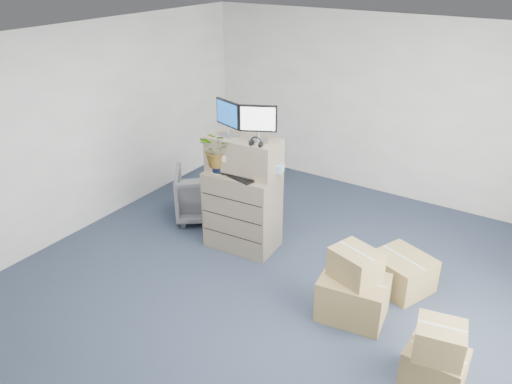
% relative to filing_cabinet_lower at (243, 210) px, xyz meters
% --- Properties ---
extents(ground, '(7.00, 7.00, 0.00)m').
position_rel_filing_cabinet_lower_xyz_m(ground, '(0.81, -0.87, -0.53)').
color(ground, '#272F47').
rests_on(ground, ground).
extents(wall_back, '(6.00, 0.02, 2.80)m').
position_rel_filing_cabinet_lower_xyz_m(wall_back, '(0.81, 2.64, 0.87)').
color(wall_back, beige).
rests_on(wall_back, ground).
extents(filing_cabinet_lower, '(0.95, 0.63, 1.06)m').
position_rel_filing_cabinet_lower_xyz_m(filing_cabinet_lower, '(0.00, 0.00, 0.00)').
color(filing_cabinet_lower, gray).
rests_on(filing_cabinet_lower, ground).
extents(filing_cabinet_upper, '(0.94, 0.53, 0.46)m').
position_rel_filing_cabinet_lower_xyz_m(filing_cabinet_upper, '(-0.00, 0.05, 0.76)').
color(filing_cabinet_upper, gray).
rests_on(filing_cabinet_upper, filing_cabinet_lower).
extents(monitor_left, '(0.44, 0.24, 0.45)m').
position_rel_filing_cabinet_lower_xyz_m(monitor_left, '(-0.21, 0.02, 1.24)').
color(monitor_left, '#99999E').
rests_on(monitor_left, filing_cabinet_upper).
extents(monitor_right, '(0.42, 0.26, 0.45)m').
position_rel_filing_cabinet_lower_xyz_m(monitor_right, '(0.21, 0.04, 1.24)').
color(monitor_right, '#99999E').
rests_on(monitor_right, filing_cabinet_upper).
extents(headphones, '(0.15, 0.03, 0.15)m').
position_rel_filing_cabinet_lower_xyz_m(headphones, '(0.28, -0.10, 1.03)').
color(headphones, black).
rests_on(headphones, filing_cabinet_upper).
extents(keyboard, '(0.56, 0.34, 0.03)m').
position_rel_filing_cabinet_lower_xyz_m(keyboard, '(0.03, -0.11, 0.55)').
color(keyboard, black).
rests_on(keyboard, filing_cabinet_lower).
extents(mouse, '(0.11, 0.08, 0.03)m').
position_rel_filing_cabinet_lower_xyz_m(mouse, '(0.29, -0.04, 0.55)').
color(mouse, silver).
rests_on(mouse, filing_cabinet_lower).
extents(water_bottle, '(0.07, 0.07, 0.26)m').
position_rel_filing_cabinet_lower_xyz_m(water_bottle, '(0.07, 0.07, 0.66)').
color(water_bottle, gray).
rests_on(water_bottle, filing_cabinet_lower).
extents(phone_dock, '(0.06, 0.05, 0.13)m').
position_rel_filing_cabinet_lower_xyz_m(phone_dock, '(-0.08, 0.03, 0.58)').
color(phone_dock, silver).
rests_on(phone_dock, filing_cabinet_lower).
extents(external_drive, '(0.26, 0.23, 0.07)m').
position_rel_filing_cabinet_lower_xyz_m(external_drive, '(0.32, 0.15, 0.56)').
color(external_drive, black).
rests_on(external_drive, filing_cabinet_lower).
extents(tissue_box, '(0.30, 0.19, 0.10)m').
position_rel_filing_cabinet_lower_xyz_m(tissue_box, '(0.37, 0.13, 0.65)').
color(tissue_box, '#388BBF').
rests_on(tissue_box, external_drive).
extents(potted_plant, '(0.45, 0.49, 0.45)m').
position_rel_filing_cabinet_lower_xyz_m(potted_plant, '(-0.26, -0.14, 0.79)').
color(potted_plant, '#92AC8A').
rests_on(potted_plant, filing_cabinet_lower).
extents(office_chair, '(1.10, 1.09, 0.83)m').
position_rel_filing_cabinet_lower_xyz_m(office_chair, '(-0.93, 0.36, -0.12)').
color(office_chair, '#56575B').
rests_on(office_chair, ground).
extents(cardboard_boxes, '(1.65, 1.91, 0.82)m').
position_rel_filing_cabinet_lower_xyz_m(cardboard_boxes, '(2.15, -0.46, -0.23)').
color(cardboard_boxes, '#9A7F4A').
rests_on(cardboard_boxes, ground).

